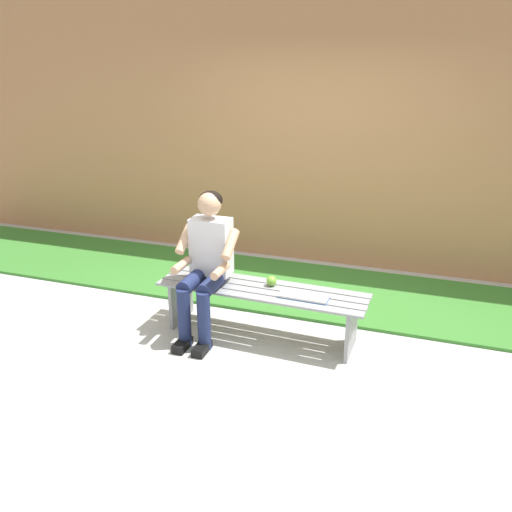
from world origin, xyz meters
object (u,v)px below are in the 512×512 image
person_seated (206,260)px  book_open (303,297)px  bench_near (262,299)px  apple (272,281)px

person_seated → book_open: 0.88m
bench_near → apple: apple is taller
bench_near → person_seated: 0.59m
bench_near → book_open: (-0.38, 0.07, 0.11)m
apple → book_open: bearing=155.4°
person_seated → apple: bearing=-161.2°
apple → book_open: apple is taller
person_seated → book_open: (-0.85, -0.03, -0.23)m
apple → book_open: 0.35m
bench_near → person_seated: (0.47, 0.10, 0.34)m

